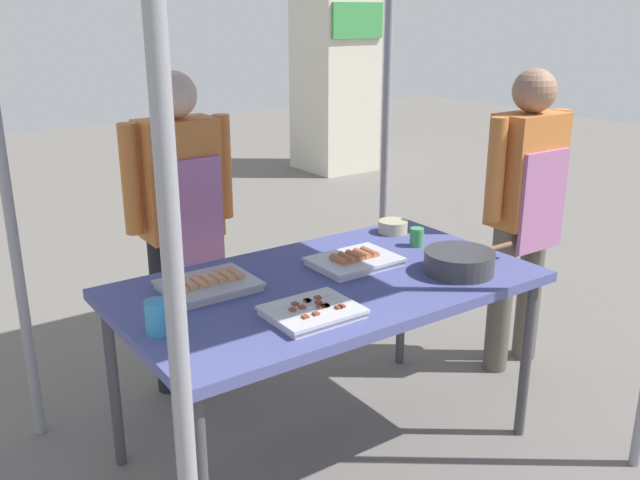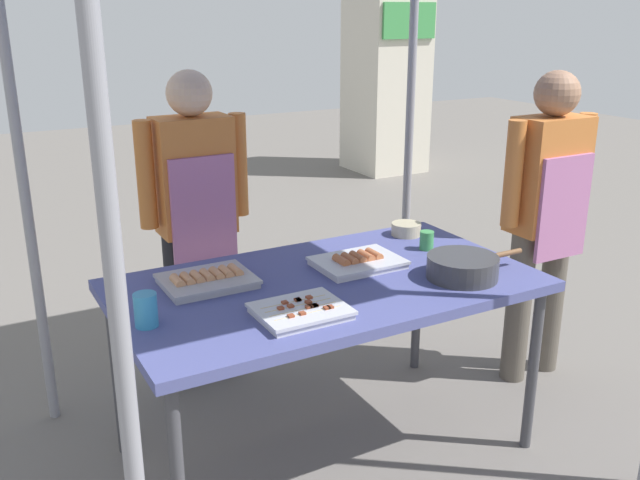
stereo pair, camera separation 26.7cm
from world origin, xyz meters
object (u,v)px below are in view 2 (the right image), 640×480
drink_cup_near_edge (146,310)px  drink_cup_by_wok (427,240)px  condiment_bowl (406,229)px  tray_meat_skewers (301,311)px  customer_nearby (546,206)px  tray_grilled_sausages (358,262)px  stall_table (326,293)px  tray_pork_links (207,280)px  vendor_woman (196,207)px  neighbor_stall_left (386,78)px  cooking_wok (463,266)px

drink_cup_near_edge → drink_cup_by_wok: size_ratio=1.40×
condiment_bowl → tray_meat_skewers: bearing=-146.3°
condiment_bowl → drink_cup_by_wok: size_ratio=1.68×
condiment_bowl → customer_nearby: (0.61, -0.26, 0.09)m
tray_grilled_sausages → drink_cup_near_edge: drink_cup_near_edge is taller
tray_meat_skewers → customer_nearby: 1.48m
customer_nearby → condiment_bowl: bearing=157.1°
stall_table → drink_cup_near_edge: size_ratio=14.00×
tray_grilled_sausages → customer_nearby: size_ratio=0.23×
tray_pork_links → vendor_woman: 0.67m
tray_pork_links → condiment_bowl: (1.02, 0.14, 0.01)m
tray_meat_skewers → neighbor_stall_left: (3.43, 4.58, 0.25)m
customer_nearby → tray_meat_skewers: bearing=-168.2°
stall_table → neighbor_stall_left: (3.20, 4.34, 0.32)m
tray_meat_skewers → drink_cup_by_wok: (0.79, 0.35, 0.02)m
stall_table → customer_nearby: size_ratio=1.08×
stall_table → customer_nearby: (1.21, 0.06, 0.17)m
stall_table → drink_cup_by_wok: drink_cup_by_wok is taller
drink_cup_by_wok → vendor_woman: size_ratio=0.05×
stall_table → condiment_bowl: 0.69m
drink_cup_by_wok → customer_nearby: bearing=-4.3°
neighbor_stall_left → cooking_wok: bearing=-120.8°
cooking_wok → vendor_woman: vendor_woman is taller
stall_table → condiment_bowl: (0.60, 0.32, 0.08)m
vendor_woman → customer_nearby: (1.44, -0.76, -0.00)m
drink_cup_near_edge → vendor_woman: (0.49, 0.88, 0.07)m
drink_cup_near_edge → neighbor_stall_left: bearing=48.4°
cooking_wok → neighbor_stall_left: (2.72, 4.57, 0.22)m
tray_meat_skewers → cooking_wok: size_ratio=0.70×
condiment_bowl → cooking_wok: bearing=-102.8°
cooking_wok → neighbor_stall_left: size_ratio=0.21×
vendor_woman → customer_nearby: 1.62m
drink_cup_near_edge → tray_pork_links: bearing=39.1°
drink_cup_by_wok → customer_nearby: customer_nearby is taller
tray_grilled_sausages → customer_nearby: 1.03m
condiment_bowl → vendor_woman: 0.97m
vendor_woman → neighbor_stall_left: (3.43, 3.52, 0.15)m
tray_meat_skewers → vendor_woman: bearing=89.7°
stall_table → vendor_woman: bearing=105.7°
tray_pork_links → condiment_bowl: bearing=7.9°
cooking_wok → drink_cup_by_wok: (0.08, 0.34, -0.01)m
tray_grilled_sausages → drink_cup_near_edge: (-0.90, -0.14, 0.04)m
tray_grilled_sausages → drink_cup_near_edge: 0.91m
cooking_wok → customer_nearby: 0.79m
tray_meat_skewers → drink_cup_near_edge: drink_cup_near_edge is taller
cooking_wok → drink_cup_by_wok: 0.35m
condiment_bowl → drink_cup_by_wok: 0.21m
tray_pork_links → customer_nearby: (1.62, -0.12, 0.10)m
stall_table → neighbor_stall_left: bearing=53.6°
stall_table → tray_meat_skewers: bearing=-134.3°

